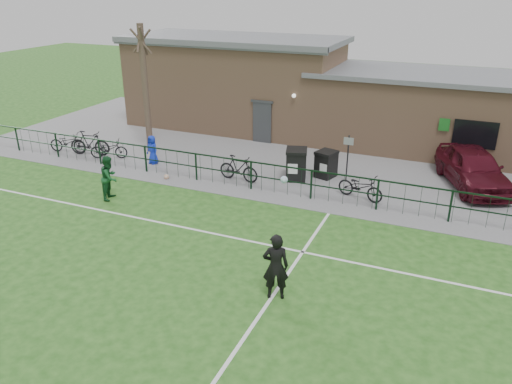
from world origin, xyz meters
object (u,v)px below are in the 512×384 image
at_px(bicycle_b, 90,143).
at_px(spectator_child, 152,150).
at_px(bicycle_d, 239,168).
at_px(bicycle_a, 68,142).
at_px(outfield_player, 110,178).
at_px(sign_post, 347,159).
at_px(bicycle_c, 109,149).
at_px(car_maroon, 473,168).
at_px(wheelie_bin_left, 296,165).
at_px(ball_ground, 167,177).
at_px(bare_tree, 145,90).
at_px(bicycle_e, 360,187).
at_px(wheelie_bin_right, 326,165).

bearing_deg(bicycle_b, spectator_child, -101.32).
bearing_deg(spectator_child, bicycle_d, 14.40).
distance_m(bicycle_a, outfield_player, 6.61).
distance_m(sign_post, bicycle_c, 11.08).
distance_m(car_maroon, bicycle_c, 16.02).
relative_size(bicycle_b, bicycle_d, 1.09).
height_order(sign_post, spectator_child, sign_post).
relative_size(wheelie_bin_left, bicycle_d, 0.68).
distance_m(outfield_player, ball_ground, 2.78).
height_order(bare_tree, bicycle_e, bare_tree).
height_order(sign_post, bicycle_e, sign_post).
bearing_deg(bare_tree, ball_ground, -46.28).
xyz_separation_m(wheelie_bin_right, sign_post, (0.93, -0.20, 0.47)).
bearing_deg(bicycle_d, wheelie_bin_right, -55.00).
bearing_deg(bicycle_c, wheelie_bin_right, -104.01).
xyz_separation_m(bare_tree, wheelie_bin_right, (8.89, -0.03, -2.45)).
height_order(bicycle_d, spectator_child, spectator_child).
distance_m(wheelie_bin_left, bicycle_c, 9.00).
height_order(wheelie_bin_right, bicycle_a, wheelie_bin_right).
bearing_deg(ball_ground, bicycle_c, 162.85).
bearing_deg(bare_tree, wheelie_bin_right, -0.21).
bearing_deg(bicycle_e, bicycle_a, 105.34).
relative_size(sign_post, spectator_child, 1.52).
height_order(wheelie_bin_left, wheelie_bin_right, wheelie_bin_left).
bearing_deg(bicycle_b, wheelie_bin_left, -99.04).
relative_size(wheelie_bin_right, car_maroon, 0.23).
bearing_deg(ball_ground, outfield_player, -108.66).
xyz_separation_m(bicycle_d, spectator_child, (-4.49, 0.39, 0.12)).
distance_m(bicycle_a, bicycle_e, 14.29).
xyz_separation_m(sign_post, car_maroon, (4.77, 1.52, -0.21)).
bearing_deg(outfield_player, bicycle_e, -81.99).
xyz_separation_m(sign_post, bicycle_b, (-12.09, -1.43, -0.41)).
relative_size(bare_tree, wheelie_bin_left, 4.87).
height_order(bicycle_b, spectator_child, spectator_child).
relative_size(wheelie_bin_right, ball_ground, 4.82).
distance_m(bicycle_d, spectator_child, 4.51).
xyz_separation_m(bicycle_a, bicycle_b, (1.29, 0.08, 0.11)).
xyz_separation_m(bare_tree, bicycle_b, (-2.27, -1.66, -2.39)).
distance_m(car_maroon, outfield_player, 14.35).
xyz_separation_m(bicycle_c, bicycle_d, (6.81, -0.19, 0.09)).
xyz_separation_m(bicycle_d, outfield_player, (-3.75, -3.55, 0.29)).
bearing_deg(bicycle_e, sign_post, 46.14).
distance_m(wheelie_bin_right, bicycle_c, 10.17).
bearing_deg(bicycle_d, bare_tree, 76.75).
relative_size(bicycle_a, ball_ground, 8.40).
relative_size(bare_tree, bicycle_e, 3.23).
bearing_deg(bicycle_d, bicycle_a, 94.26).
xyz_separation_m(bicycle_a, outfield_player, (5.47, -3.69, 0.35)).
height_order(bare_tree, wheelie_bin_right, bare_tree).
bearing_deg(car_maroon, wheelie_bin_left, 174.59).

